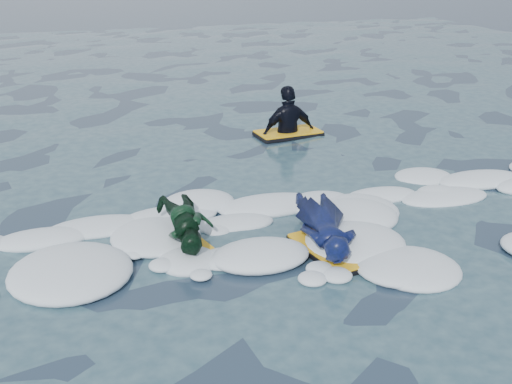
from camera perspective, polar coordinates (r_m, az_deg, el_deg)
ground at (r=6.74m, az=0.58°, el=-7.56°), size 120.00×120.00×0.00m
foam_band at (r=7.62m, az=-1.80°, el=-3.97°), size 12.00×3.10×0.30m
prone_woman_unit at (r=7.36m, az=6.23°, el=-3.19°), size 0.92×1.73×0.43m
prone_child_unit at (r=7.34m, az=-6.10°, el=-3.05°), size 0.66×1.27×0.48m
waiting_rider_unit at (r=11.60m, az=2.88°, el=5.16°), size 1.24×0.77×1.76m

